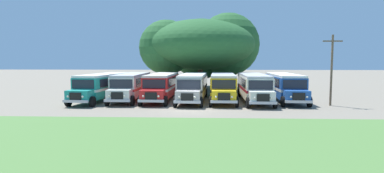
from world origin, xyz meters
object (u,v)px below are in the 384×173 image
Objects in this scene: parked_bus_slot_3 at (193,86)px; utility_pole at (332,68)px; parked_bus_slot_1 at (132,85)px; parked_bus_slot_5 at (254,86)px; parked_bus_slot_0 at (103,85)px; parked_bus_slot_4 at (223,86)px; broad_shade_tree at (203,46)px; parked_bus_slot_2 at (162,85)px; parked_bus_slot_6 at (284,86)px.

parked_bus_slot_3 is 13.68m from utility_pole.
parked_bus_slot_1 is 1.00× the size of parked_bus_slot_5.
parked_bus_slot_3 is at bearing 95.76° from parked_bus_slot_0.
parked_bus_slot_0 is 12.95m from parked_bus_slot_4.
broad_shade_tree reaches higher than parked_bus_slot_5.
parked_bus_slot_0 and parked_bus_slot_3 have the same top height.
parked_bus_slot_2 is at bearing 88.51° from parked_bus_slot_1.
broad_shade_tree is at bearing 179.16° from parked_bus_slot_3.
parked_bus_slot_0 is 3.05m from parked_bus_slot_1.
parked_bus_slot_3 is 1.00× the size of parked_bus_slot_6.
utility_pole is (10.00, -3.42, 2.00)m from parked_bus_slot_4.
broad_shade_tree is 20.54m from utility_pole.
utility_pole is at bearing 79.65° from parked_bus_slot_3.
parked_bus_slot_3 is (9.76, 0.02, 0.00)m from parked_bus_slot_0.
parked_bus_slot_5 is at bearing 82.09° from parked_bus_slot_4.
parked_bus_slot_4 is 3.26m from parked_bus_slot_5.
parked_bus_slot_0 is 1.01× the size of parked_bus_slot_4.
utility_pole is (12.35, -16.18, -2.79)m from broad_shade_tree.
parked_bus_slot_3 is at bearing 84.09° from parked_bus_slot_1.
parked_bus_slot_3 is 1.63× the size of utility_pole.
parked_bus_slot_1 and parked_bus_slot_5 have the same top height.
parked_bus_slot_1 is at bearing 107.93° from parked_bus_slot_0.
parked_bus_slot_3 is 1.00× the size of parked_bus_slot_5.
utility_pole reaches higher than parked_bus_slot_1.
parked_bus_slot_0 is 9.76m from parked_bus_slot_3.
parked_bus_slot_4 is at bearing -79.55° from broad_shade_tree.
parked_bus_slot_2 and parked_bus_slot_4 have the same top height.
parked_bus_slot_1 is at bearing -92.53° from parked_bus_slot_3.
parked_bus_slot_4 is at bearing 89.70° from parked_bus_slot_2.
parked_bus_slot_1 is 0.63× the size of broad_shade_tree.
parked_bus_slot_6 is (19.54, 0.74, 0.00)m from parked_bus_slot_0.
parked_bus_slot_5 is 7.63m from utility_pole.
parked_bus_slot_2 is at bearing -88.03° from parked_bus_slot_6.
utility_pole is (22.94, -3.05, 2.00)m from parked_bus_slot_0.
utility_pole reaches higher than parked_bus_slot_4.
parked_bus_slot_2 is at bearing 167.61° from utility_pole.
parked_bus_slot_2 is 1.00× the size of parked_bus_slot_5.
parked_bus_slot_1 is 1.63× the size of utility_pole.
broad_shade_tree is (0.83, 13.11, 4.79)m from parked_bus_slot_3.
parked_bus_slot_2 and parked_bus_slot_3 have the same top height.
broad_shade_tree is (-2.35, 12.76, 4.79)m from parked_bus_slot_4.
parked_bus_slot_2 is 6.62m from parked_bus_slot_4.
parked_bus_slot_3 and parked_bus_slot_4 have the same top height.
broad_shade_tree reaches higher than parked_bus_slot_2.
parked_bus_slot_2 and parked_bus_slot_6 have the same top height.
parked_bus_slot_4 is at bearing 161.10° from utility_pole.
parked_bus_slot_6 is at bearing 96.96° from parked_bus_slot_3.
parked_bus_slot_1 is 1.00× the size of parked_bus_slot_4.
parked_bus_slot_6 is (3.38, 0.93, 0.00)m from parked_bus_slot_5.
parked_bus_slot_3 and parked_bus_slot_6 have the same top height.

